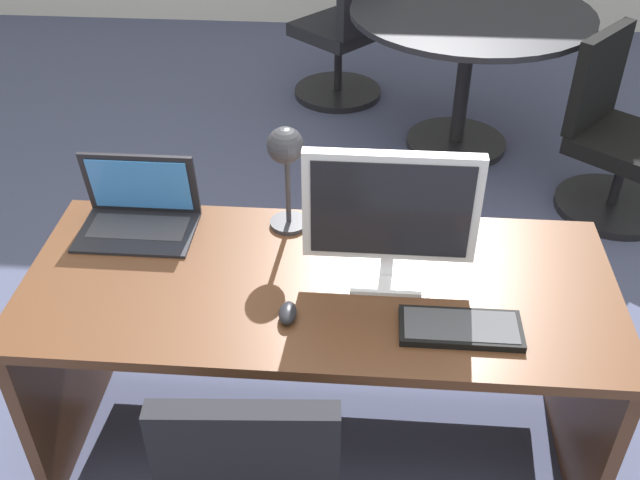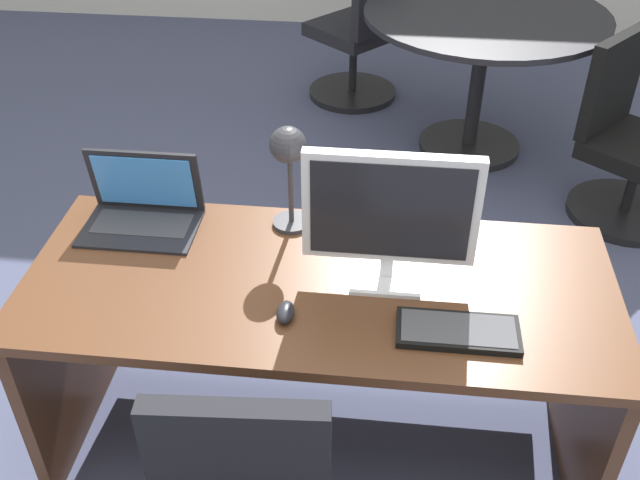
{
  "view_description": "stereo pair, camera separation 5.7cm",
  "coord_description": "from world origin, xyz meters",
  "views": [
    {
      "loc": [
        0.12,
        -1.62,
        2.09
      ],
      "look_at": [
        0.0,
        0.04,
        0.85
      ],
      "focal_mm": 41.18,
      "sensor_mm": 36.0,
      "label": 1
    },
    {
      "loc": [
        0.18,
        -1.62,
        2.09
      ],
      "look_at": [
        0.0,
        0.04,
        0.85
      ],
      "focal_mm": 41.18,
      "sensor_mm": 36.0,
      "label": 2
    }
  ],
  "objects": [
    {
      "name": "monitor",
      "position": [
        0.19,
        0.03,
        0.97
      ],
      "size": [
        0.48,
        0.16,
        0.41
      ],
      "color": "silver",
      "rests_on": "desk"
    },
    {
      "name": "keyboard",
      "position": [
        0.39,
        -0.18,
        0.75
      ],
      "size": [
        0.32,
        0.14,
        0.02
      ],
      "color": "black",
      "rests_on": "desk"
    },
    {
      "name": "desk_lamp",
      "position": [
        -0.12,
        0.25,
        0.99
      ],
      "size": [
        0.12,
        0.14,
        0.36
      ],
      "color": "#2D2D33",
      "rests_on": "desk"
    },
    {
      "name": "meeting_table",
      "position": [
        0.63,
        2.16,
        0.6
      ],
      "size": [
        1.26,
        1.26,
        0.79
      ],
      "color": "black",
      "rests_on": "ground"
    },
    {
      "name": "meeting_chair_near",
      "position": [
        1.31,
        1.6,
        0.34
      ],
      "size": [
        0.65,
        0.65,
        0.87
      ],
      "color": "black",
      "rests_on": "ground"
    },
    {
      "name": "desk",
      "position": [
        0.0,
        0.05,
        0.52
      ],
      "size": [
        1.71,
        0.72,
        0.73
      ],
      "color": "#56331E",
      "rests_on": "ground"
    },
    {
      "name": "mouse",
      "position": [
        -0.07,
        -0.16,
        0.75
      ],
      "size": [
        0.05,
        0.09,
        0.04
      ],
      "color": "black",
      "rests_on": "desk"
    },
    {
      "name": "meeting_chair_far",
      "position": [
        -0.04,
        2.74,
        0.39
      ],
      "size": [
        0.66,
        0.65,
        0.95
      ],
      "color": "black",
      "rests_on": "ground"
    },
    {
      "name": "ground",
      "position": [
        0.0,
        1.5,
        0.0
      ],
      "size": [
        12.0,
        12.0,
        0.0
      ],
      "primitive_type": "plane",
      "color": "#474C6B"
    },
    {
      "name": "laptop",
      "position": [
        -0.59,
        0.25,
        0.81
      ],
      "size": [
        0.36,
        0.24,
        0.23
      ],
      "color": "black",
      "rests_on": "desk"
    }
  ]
}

